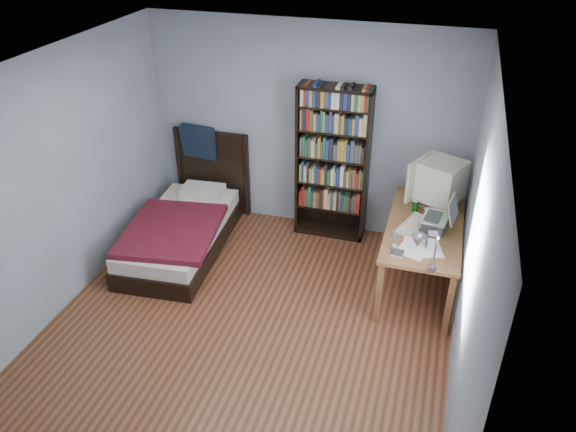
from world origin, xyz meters
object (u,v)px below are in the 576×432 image
Objects in this scene: keyboard at (413,225)px; soda_can at (415,206)px; desk at (425,229)px; laptop at (437,222)px; bed at (183,227)px; crt_monitor at (438,181)px; desk_lamp at (421,244)px; speaker at (432,241)px; bookshelf at (333,164)px.

soda_can is at bearing 112.00° from keyboard.
laptop reaches higher than desk.
crt_monitor is at bearing 9.95° from bed.
desk is 2.49× the size of desk_lamp.
soda_can is at bearing 7.04° from bed.
keyboard is 0.32m from soda_can.
speaker reaches higher than soda_can.
crt_monitor reaches higher than speaker.
keyboard is 1.31m from bookshelf.
laptop is at bearing 81.62° from speaker.
desk is 0.43m from soda_can.
soda_can is at bearing -127.44° from desk.
bookshelf reaches higher than bed.
bed is (-2.72, -0.49, -0.15)m from desk.
crt_monitor is at bearing -14.43° from bookshelf.
bookshelf reaches higher than desk.
bed is (-2.78, -0.49, -0.77)m from crt_monitor.
crt_monitor is at bearing 95.73° from laptop.
desk_lamp is 3.10m from bed.
speaker is 0.09× the size of bookshelf.
desk_lamp is (-0.05, -1.59, 0.21)m from crt_monitor.
keyboard is at bearing -0.02° from bed.
bookshelf is at bearing 120.99° from desk_lamp.
keyboard is 0.42m from speaker.
crt_monitor is at bearing 87.18° from speaker.
bookshelf is (-1.19, 0.31, -0.10)m from crt_monitor.
laptop is (0.11, -0.53, 0.42)m from desk.
speaker is at bearing -72.04° from soda_can.
soda_can is 0.06× the size of bed.
bed reaches higher than soda_can.
speaker reaches higher than desk.
desk_lamp is 0.34× the size of bookshelf.
laptop is at bearing -55.74° from soda_can.
speaker is at bearing 83.37° from desk_lamp.
bed reaches higher than keyboard.
laptop is 2.22× the size of speaker.
desk_lamp reaches higher than bed.
crt_monitor reaches higher than bed.
crt_monitor reaches higher than soda_can.
desk_lamp is at bearing -59.01° from bookshelf.
speaker is (0.21, -0.36, 0.07)m from keyboard.
desk is 1.80m from desk_lamp.
desk_lamp reaches higher than laptop.
laptop is 0.21× the size of bookshelf.
laptop is at bearing 11.02° from keyboard.
keyboard is (-0.17, -0.49, -0.29)m from crt_monitor.
desk is at bearing 10.27° from bed.
desk is 0.95m from speaker.
desk is 3.51× the size of keyboard.
crt_monitor is at bearing -6.13° from desk.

